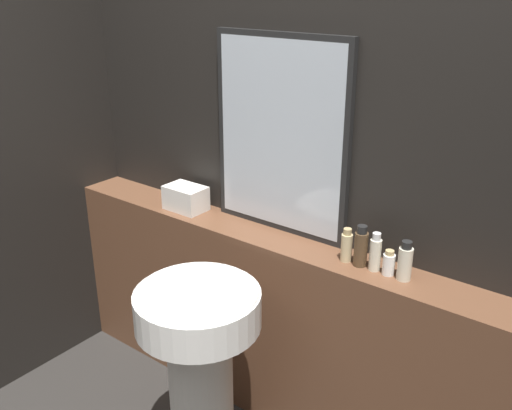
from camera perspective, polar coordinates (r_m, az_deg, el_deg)
name	(u,v)px	position (r m, az deg, el deg)	size (l,w,h in m)	color
wall_back	(301,158)	(2.46, 4.51, 4.72)	(8.00, 0.06, 2.50)	black
vanity_counter	(279,329)	(2.70, 2.30, -12.29)	(2.42, 0.22, 0.92)	brown
pedestal_sink	(200,359)	(2.36, -5.62, -15.07)	(0.49, 0.49, 0.87)	white
mirror	(280,136)	(2.43, 2.44, 6.87)	(0.66, 0.03, 0.85)	black
towel_stack	(186,198)	(2.78, -7.04, 0.71)	(0.20, 0.13, 0.12)	silver
shampoo_bottle	(347,246)	(2.29, 9.05, -4.08)	(0.05, 0.05, 0.14)	#C6B284
conditioner_bottle	(361,247)	(2.26, 10.45, -4.18)	(0.05, 0.05, 0.17)	#4C3823
lotion_bottle	(375,253)	(2.24, 11.84, -4.73)	(0.04, 0.04, 0.16)	beige
body_wash_bottle	(389,263)	(2.23, 13.13, -5.70)	(0.05, 0.05, 0.10)	white
hand_soap_bottle	(405,262)	(2.20, 14.68, -5.54)	(0.05, 0.05, 0.16)	beige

